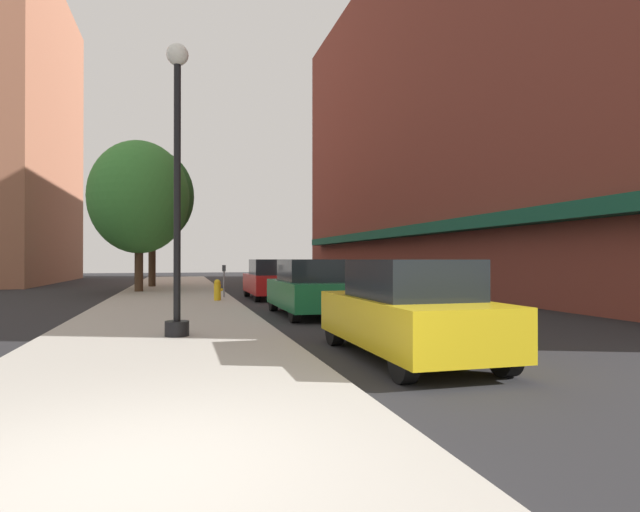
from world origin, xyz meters
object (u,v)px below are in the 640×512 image
(fire_hydrant, at_px, (217,290))
(car_green, at_px, (309,288))
(lamppost, at_px, (177,183))
(car_yellow, at_px, (408,310))
(parking_meter_near, at_px, (224,277))
(tree_mid, at_px, (139,197))
(tree_near, at_px, (152,196))
(car_red, at_px, (270,280))

(fire_hydrant, height_order, car_green, car_green)
(lamppost, xyz_separation_m, car_yellow, (3.73, -2.85, -2.39))
(parking_meter_near, relative_size, tree_mid, 0.18)
(lamppost, bearing_deg, tree_near, 94.20)
(tree_near, xyz_separation_m, car_green, (5.22, -16.22, -4.45))
(car_yellow, bearing_deg, lamppost, 140.70)
(fire_hydrant, height_order, parking_meter_near, parking_meter_near)
(tree_near, bearing_deg, fire_hydrant, -75.52)
(parking_meter_near, distance_m, tree_near, 11.07)
(lamppost, distance_m, parking_meter_near, 10.96)
(parking_meter_near, height_order, tree_mid, tree_mid)
(lamppost, height_order, car_green, lamppost)
(tree_mid, relative_size, car_green, 1.69)
(fire_hydrant, relative_size, car_yellow, 0.18)
(car_red, bearing_deg, car_green, -91.21)
(car_yellow, relative_size, car_red, 1.00)
(tree_near, bearing_deg, tree_mid, -94.58)
(parking_meter_near, xyz_separation_m, car_yellow, (1.95, -13.42, -0.14))
(lamppost, relative_size, fire_hydrant, 7.47)
(lamppost, distance_m, car_yellow, 5.27)
(lamppost, xyz_separation_m, parking_meter_near, (1.78, 10.57, -2.25))
(parking_meter_near, relative_size, car_green, 0.30)
(tree_mid, xyz_separation_m, car_yellow, (5.59, -18.41, -3.84))
(lamppost, bearing_deg, tree_mid, 96.80)
(car_red, bearing_deg, parking_meter_near, -173.52)
(car_yellow, bearing_deg, car_green, 88.03)
(tree_near, height_order, car_red, tree_near)
(fire_hydrant, height_order, tree_near, tree_near)
(parking_meter_near, relative_size, tree_near, 0.17)
(parking_meter_near, relative_size, car_red, 0.30)
(lamppost, xyz_separation_m, tree_mid, (-1.86, 15.57, 1.45))
(car_green, bearing_deg, tree_near, 109.71)
(lamppost, distance_m, car_red, 11.71)
(fire_hydrant, xyz_separation_m, car_green, (2.32, -4.98, 0.29))
(fire_hydrant, relative_size, tree_near, 0.10)
(tree_near, distance_m, car_red, 11.63)
(tree_mid, xyz_separation_m, car_green, (5.59, -11.55, -3.84))
(tree_mid, bearing_deg, car_red, -40.24)
(car_green, relative_size, car_red, 1.00)
(parking_meter_near, height_order, car_red, car_red)
(tree_mid, bearing_deg, parking_meter_near, -53.91)
(lamppost, height_order, fire_hydrant, lamppost)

